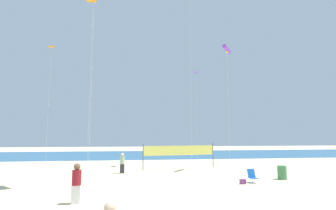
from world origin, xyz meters
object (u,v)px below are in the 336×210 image
Objects in this scene: beachgoer_maroon_shirt at (76,182)px; volleyball_net at (179,152)px; beachgoer_sage_shirt at (122,162)px; folding_beach_chair at (252,176)px; kite_violet_diamond at (196,73)px; kite_violet_tube at (227,50)px; kite_orange_diamond at (51,47)px; beach_handbag at (243,182)px; trash_barrel at (282,173)px.

volleyball_net reaches higher than beachgoer_maroon_shirt.
beachgoer_sage_shirt is at bearing -158.09° from volleyball_net.
folding_beach_chair is 0.08× the size of kite_violet_diamond.
beachgoer_maroon_shirt is 18.58m from kite_violet_tube.
kite_orange_diamond is at bearing -172.59° from kite_violet_diamond.
kite_orange_diamond reaches higher than kite_violet_tube.
kite_orange_diamond is (-16.51, 13.78, 12.98)m from beach_handbag.
beach_handbag is at bearing -39.84° from kite_orange_diamond.
kite_orange_diamond is 1.16× the size of kite_violet_tube.
beachgoer_maroon_shirt is at bearing -159.33° from trash_barrel.
kite_violet_tube is at bearing -18.70° from volleyball_net.
kite_violet_diamond is 9.39m from kite_violet_tube.
beachgoer_sage_shirt is 10.50m from folding_beach_chair.
beachgoer_maroon_shirt is at bearing 152.20° from beachgoer_sage_shirt.
beachgoer_sage_shirt is 0.12× the size of kite_orange_diamond.
beach_handbag is (-3.61, -1.40, -0.32)m from trash_barrel.
beach_handbag is 0.03× the size of kite_violet_tube.
volleyball_net is 12.94m from kite_violet_diamond.
folding_beach_chair is 1.02m from beach_handbag.
kite_violet_tube is at bearing -103.78° from beachgoer_sage_shirt.
beach_handbag is at bearing -168.11° from folding_beach_chair.
beachgoer_maroon_shirt reaches higher than beachgoer_sage_shirt.
kite_orange_diamond is (-17.38, 13.34, 12.68)m from folding_beach_chair.
folding_beach_chair is at bearing -90.28° from kite_violet_diamond.
trash_barrel reaches higher than beach_handbag.
trash_barrel is at bearing -79.67° from kite_violet_diamond.
kite_orange_diamond is at bearing 158.74° from kite_violet_tube.
beachgoer_maroon_shirt is 10.44m from beach_handbag.
volleyball_net reaches higher than beach_handbag.
kite_violet_tube reaches higher than beach_handbag.
kite_violet_diamond is at bearing 86.65° from beach_handbag.
trash_barrel is (11.60, -4.66, -0.41)m from beachgoer_sage_shirt.
beachgoer_sage_shirt is 16.92m from kite_violet_diamond.
beachgoer_maroon_shirt is at bearing -173.99° from folding_beach_chair.
beachgoer_maroon_shirt is at bearing -68.78° from kite_orange_diamond.
kite_violet_tube is (9.68, 0.63, 10.47)m from beachgoer_sage_shirt.
kite_violet_tube is at bearing 67.42° from folding_beach_chair.
kite_orange_diamond is at bearing 140.16° from beach_handbag.
beach_handbag is (2.71, -8.18, -1.47)m from volleyball_net.
kite_violet_diamond is (3.65, 7.86, 9.61)m from volleyball_net.
kite_violet_tube is (1.70, 6.69, 11.20)m from beach_handbag.
beachgoer_maroon_shirt is 24.63m from kite_violet_diamond.
trash_barrel is at bearing -129.38° from beachgoer_sage_shirt.
beachgoer_maroon_shirt is 9.86m from beachgoer_sage_shirt.
beachgoer_sage_shirt is 16.80m from kite_orange_diamond.
trash_barrel is 18.36m from kite_violet_diamond.
beachgoer_maroon_shirt is 0.16× the size of kite_violet_diamond.
volleyball_net reaches higher than beachgoer_sage_shirt.
kite_violet_tube is at bearing 109.88° from trash_barrel.
volleyball_net is 0.52× the size of kite_orange_diamond.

